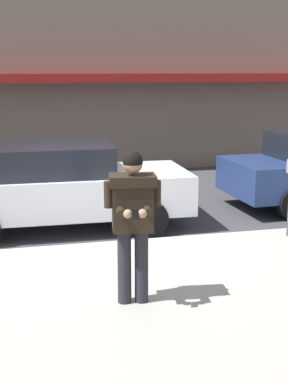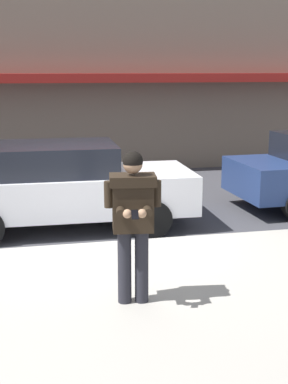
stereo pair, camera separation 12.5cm
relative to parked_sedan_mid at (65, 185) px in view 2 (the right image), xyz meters
The scene contains 5 objects.
ground_plane 1.48m from the parked_sedan_mid, 75.00° to the right, with size 80.00×80.00×0.00m, color #3D3D42.
sidewalk 4.33m from the parked_sedan_mid, 71.93° to the right, with size 32.00×5.30×0.14m, color #A8A399.
curb_paint_line 1.93m from the parked_sedan_mid, 41.22° to the right, with size 28.00×0.12×0.01m, color silver.
parked_sedan_mid is the anchor object (origin of this frame).
man_texting_on_phone 3.79m from the parked_sedan_mid, 82.28° to the right, with size 0.65×0.61×1.81m.
Camera 2 is at (-0.95, -8.28, 2.82)m, focal length 50.00 mm.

